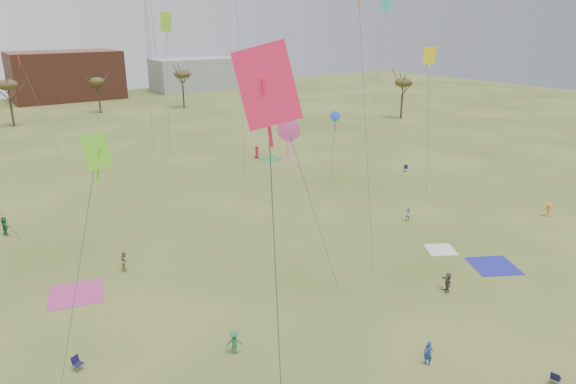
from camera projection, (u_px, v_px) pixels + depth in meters
ground at (383, 310)px, 36.42m from camera, size 260.00×260.00×0.00m
flyer_near_center at (234, 342)px, 31.45m from camera, size 1.13×0.94×1.52m
flyer_near_right at (428, 353)px, 30.39m from camera, size 0.51×0.64×1.55m
spectator_fore_b at (125, 261)px, 41.91m from camera, size 0.89×1.00×1.72m
spectator_fore_c at (448, 282)px, 38.66m from camera, size 1.09×1.49×1.55m
flyer_mid_b at (548, 210)px, 53.45m from camera, size 0.92×1.10×1.48m
spectator_mid_e at (409, 214)px, 52.18m from camera, size 0.93×0.87×1.52m
flyer_far_a at (5, 226)px, 48.80m from camera, size 0.68×1.72×1.81m
flyer_far_b at (257, 152)px, 75.93m from camera, size 0.91×1.08×1.88m
flyer_far_c at (296, 131)px, 91.10m from camera, size 0.73×1.12×1.62m
blanket_blue at (493, 266)px, 42.86m from camera, size 4.84×4.84×0.03m
blanket_cream at (441, 250)px, 45.87m from camera, size 3.40×3.40×0.03m
blanket_plum at (77, 294)px, 38.50m from camera, size 4.75×4.75×0.03m
blanket_olive at (269, 159)px, 75.98m from camera, size 3.27×3.27×0.03m
camp_chair_left at (78, 366)px, 30.09m from camera, size 0.69×0.71×0.87m
camp_chair_center at (555, 380)px, 28.88m from camera, size 0.64×0.60×0.87m
camp_chair_right at (405, 170)px, 69.47m from camera, size 0.73×0.71×0.87m
kites_aloft at (211, 8)px, 55.88m from camera, size 63.62×64.08×27.44m
tree_line at (70, 91)px, 94.48m from camera, size 117.44×49.32×8.91m
building_brick at (66, 75)px, 130.98m from camera, size 26.00×16.00×12.00m
building_grey at (195, 74)px, 148.64m from camera, size 24.00×12.00×9.00m
radio_tower at (149, 21)px, 144.06m from camera, size 1.51×1.72×41.00m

